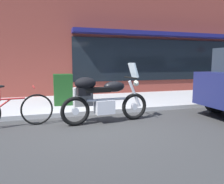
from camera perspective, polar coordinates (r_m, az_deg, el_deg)
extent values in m
plane|color=#313131|center=(4.98, -3.30, -8.78)|extent=(80.00, 80.00, 0.00)
torus|color=black|center=(5.44, 5.89, -3.79)|extent=(0.67, 0.14, 0.67)
cylinder|color=silver|center=(5.44, 5.89, -3.79)|extent=(0.16, 0.07, 0.16)
torus|color=black|center=(4.95, -9.62, -5.00)|extent=(0.67, 0.14, 0.67)
cylinder|color=silver|center=(4.95, -9.62, -5.00)|extent=(0.16, 0.07, 0.16)
cube|color=silver|center=(5.12, -2.02, -3.90)|extent=(0.46, 0.33, 0.32)
cylinder|color=silver|center=(5.10, -1.50, -1.99)|extent=(0.97, 0.14, 0.06)
ellipsoid|color=black|center=(5.13, 0.59, 1.45)|extent=(0.54, 0.32, 0.26)
cube|color=black|center=(5.00, -3.88, 0.57)|extent=(0.62, 0.29, 0.11)
cube|color=black|center=(4.91, -7.55, 0.17)|extent=(0.30, 0.24, 0.18)
cylinder|color=silver|center=(5.38, 5.93, -0.46)|extent=(0.35, 0.10, 0.67)
cylinder|color=black|center=(5.29, 4.83, 3.77)|extent=(0.09, 0.62, 0.04)
cube|color=silver|center=(5.32, 5.63, 5.73)|extent=(0.17, 0.33, 0.35)
sphere|color=#EAEACC|center=(5.37, 6.35, 2.32)|extent=(0.14, 0.14, 0.14)
cube|color=#B2B2B2|center=(5.18, -7.62, -1.25)|extent=(0.45, 0.24, 0.44)
cube|color=black|center=(5.29, -7.81, -1.07)|extent=(0.37, 0.05, 0.03)
ellipsoid|color=black|center=(4.91, -7.01, 2.28)|extent=(0.50, 0.36, 0.28)
torus|color=black|center=(5.24, -19.10, -4.37)|extent=(0.71, 0.12, 0.71)
cylinder|color=#B22323|center=(5.18, -25.20, -1.66)|extent=(0.60, 0.11, 0.04)
cylinder|color=#B22323|center=(5.18, -27.43, -0.46)|extent=(0.03, 0.03, 0.30)
cylinder|color=#B22323|center=(5.16, -19.90, 1.26)|extent=(0.08, 0.48, 0.03)
cylinder|color=black|center=(6.86, 25.69, -2.17)|extent=(0.66, 0.23, 0.66)
cube|color=#1E511E|center=(6.59, -12.64, 0.43)|extent=(0.55, 0.20, 0.96)
cube|color=#1E511E|center=(6.81, -12.78, 0.65)|extent=(0.55, 0.20, 0.96)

